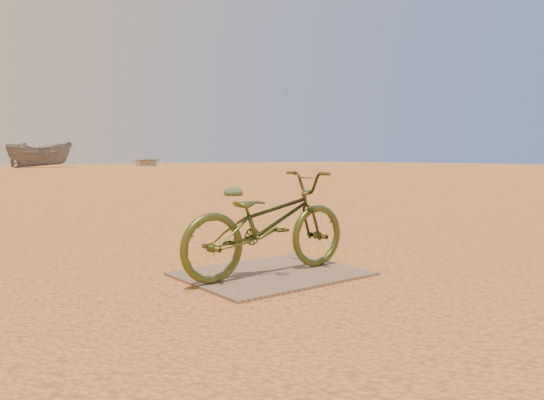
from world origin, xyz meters
TOP-DOWN VIEW (x-y plane):
  - ground at (0.00, 0.00)m, footprint 120.00×120.00m
  - plywood_board at (0.41, -0.14)m, footprint 1.37×1.06m
  - bicycle at (0.34, -0.16)m, footprint 1.53×0.55m
  - boat_mid_right at (9.32, 42.29)m, footprint 5.73×2.97m
  - boat_far_right at (20.08, 45.80)m, footprint 5.57×5.91m
  - kale_b at (4.89, 7.20)m, footprint 0.46×0.46m

SIDE VIEW (x-z plane):
  - ground at x=0.00m, z-range 0.00..0.00m
  - kale_b at x=4.89m, z-range -0.13..0.13m
  - plywood_board at x=0.41m, z-range 0.00..0.02m
  - bicycle at x=0.34m, z-range 0.02..0.82m
  - boat_far_right at x=20.08m, z-range 0.00..1.00m
  - boat_mid_right at x=9.32m, z-range 0.00..2.11m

